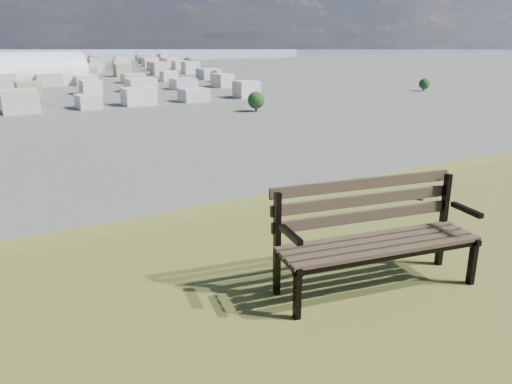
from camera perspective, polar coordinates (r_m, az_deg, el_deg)
park_bench at (r=4.20m, az=13.28°, el=-4.18°), size 1.75×0.82×0.88m
arena at (r=313.31m, az=-24.29°, el=12.06°), size 59.88×31.74×24.11m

